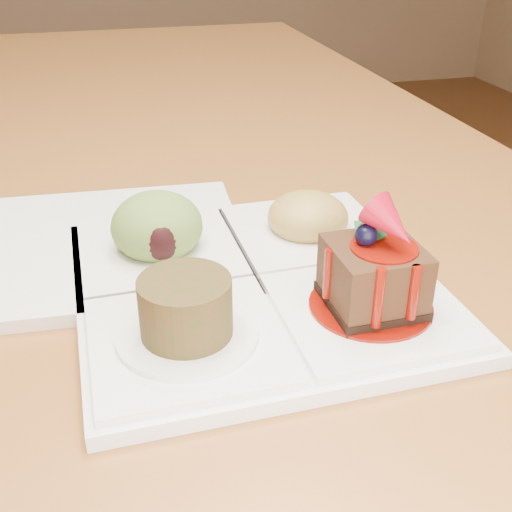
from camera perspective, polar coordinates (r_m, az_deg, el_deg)
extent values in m
cube|color=brown|center=(0.90, -12.04, 8.40)|extent=(1.00, 1.80, 0.04)
cylinder|color=brown|center=(1.88, 0.84, 7.71)|extent=(0.06, 0.06, 0.71)
cylinder|color=black|center=(1.33, 12.07, -10.12)|extent=(0.03, 0.03, 0.42)
cube|color=white|center=(0.53, 0.00, -2.73)|extent=(0.29, 0.29, 0.01)
cube|color=white|center=(0.49, 10.09, -4.74)|extent=(0.14, 0.14, 0.01)
cube|color=white|center=(0.46, -6.09, -7.44)|extent=(0.14, 0.14, 0.01)
cube|color=white|center=(0.58, -8.62, 0.59)|extent=(0.14, 0.14, 0.01)
cube|color=white|center=(0.61, 4.57, 2.31)|extent=(0.14, 0.14, 0.01)
cylinder|color=#6B0B04|center=(0.49, 10.13, -4.33)|extent=(0.09, 0.09, 0.00)
cube|color=black|center=(0.49, 10.17, -4.02)|extent=(0.07, 0.07, 0.01)
cube|color=#381C0F|center=(0.48, 10.43, -1.44)|extent=(0.07, 0.07, 0.04)
cylinder|color=#6B0B04|center=(0.47, 10.66, 0.88)|extent=(0.05, 0.05, 0.00)
sphere|color=black|center=(0.46, 9.78, 1.86)|extent=(0.02, 0.02, 0.02)
cone|color=#AB0B20|center=(0.46, 11.99, 2.73)|extent=(0.05, 0.05, 0.04)
cube|color=#10421B|center=(0.48, 10.44, 2.29)|extent=(0.02, 0.02, 0.01)
cube|color=#10421B|center=(0.48, 9.48, 2.30)|extent=(0.01, 0.02, 0.01)
cylinder|color=#6B0B04|center=(0.45, 10.82, -3.68)|extent=(0.01, 0.01, 0.05)
cylinder|color=#6B0B04|center=(0.46, 13.86, -3.18)|extent=(0.01, 0.01, 0.04)
cylinder|color=#6B0B04|center=(0.47, 6.46, -1.57)|extent=(0.01, 0.01, 0.04)
cylinder|color=white|center=(0.46, -6.12, -6.94)|extent=(0.10, 0.10, 0.00)
cylinder|color=#4C2A15|center=(0.44, -6.28, -4.51)|extent=(0.06, 0.06, 0.04)
cylinder|color=#412B0D|center=(0.43, -6.39, -2.84)|extent=(0.05, 0.05, 0.00)
ellipsoid|color=#577C32|center=(0.57, -8.79, 2.64)|extent=(0.08, 0.08, 0.06)
ellipsoid|color=black|center=(0.54, -8.45, 1.43)|extent=(0.04, 0.03, 0.04)
ellipsoid|color=#A6883B|center=(0.60, 4.62, 3.48)|extent=(0.08, 0.08, 0.05)
cube|color=#CA610E|center=(0.61, 5.92, 4.14)|extent=(0.02, 0.02, 0.01)
cube|color=#587A1A|center=(0.61, 4.49, 4.56)|extent=(0.02, 0.02, 0.02)
cube|color=#CA610E|center=(0.60, 3.58, 4.31)|extent=(0.02, 0.02, 0.02)
cube|color=#587A1A|center=(0.59, 3.41, 3.40)|extent=(0.02, 0.02, 0.02)
cube|color=#CA610E|center=(0.58, 4.83, 3.03)|extent=(0.02, 0.02, 0.02)
cube|color=#587A1A|center=(0.59, 5.90, 3.57)|extent=(0.02, 0.02, 0.01)
cube|color=white|center=(0.61, -12.46, 0.95)|extent=(0.25, 0.25, 0.01)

